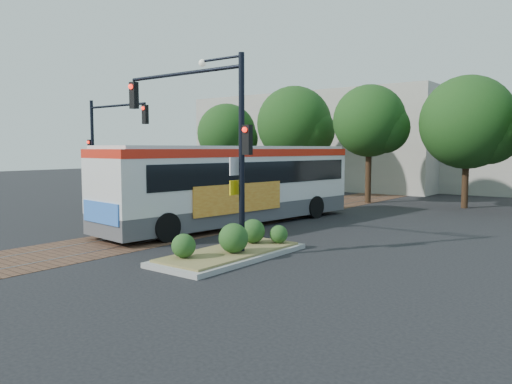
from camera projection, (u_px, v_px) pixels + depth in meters
ground at (152, 236)px, 19.11m from camera, size 120.00×120.00×0.00m
trackbed at (221, 224)px, 22.28m from camera, size 3.60×40.00×0.02m
tree_row at (368, 124)px, 30.94m from camera, size 26.40×5.60×7.67m
warehouses at (412, 143)px, 41.83m from camera, size 40.00×13.00×8.00m
city_bus at (236, 181)px, 21.95m from camera, size 4.21×13.17×3.47m
traffic_island at (233, 246)px, 15.45m from camera, size 2.20×5.20×1.13m
signal_pole_main at (211, 123)px, 15.77m from camera, size 5.49×0.46×6.00m
signal_pole_left at (105, 139)px, 27.01m from camera, size 4.99×0.34×6.00m
officer at (102, 194)px, 27.64m from camera, size 0.74×0.71×1.70m
parked_car at (211, 189)px, 34.51m from camera, size 4.01×1.75×1.15m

